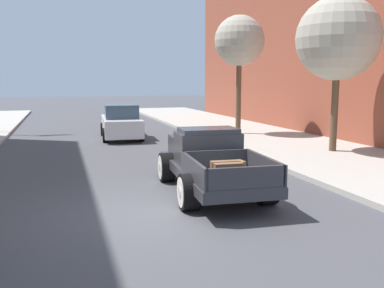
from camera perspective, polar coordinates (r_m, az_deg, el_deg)
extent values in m
plane|color=#47474C|center=(9.10, -4.37, -9.07)|extent=(140.00, 140.00, 0.00)
cube|color=brown|center=(27.15, 24.73, 13.46)|extent=(12.00, 28.00, 10.86)
cube|color=#333338|center=(10.48, 2.65, -3.65)|extent=(2.09, 5.01, 0.24)
cube|color=#333338|center=(10.71, 2.14, -0.54)|extent=(1.63, 1.20, 0.80)
cube|color=#333338|center=(10.60, 2.23, 1.87)|extent=(1.50, 1.03, 0.12)
cube|color=#3D4C5B|center=(11.23, 1.36, 0.71)|extent=(1.33, 0.13, 0.44)
cube|color=#333338|center=(11.97, 0.45, -0.25)|extent=(1.42, 1.59, 0.52)
cube|color=silver|center=(12.75, -0.42, 0.20)|extent=(0.69, 0.15, 0.47)
cube|color=#333338|center=(9.14, 5.11, -4.58)|extent=(1.83, 2.21, 0.04)
cube|color=#333338|center=(8.87, 0.16, -3.50)|extent=(0.22, 2.10, 0.44)
cube|color=#333338|center=(9.38, 9.82, -2.96)|extent=(0.22, 2.10, 0.44)
cube|color=#333338|center=(8.17, 7.40, -4.63)|extent=(1.62, 0.19, 0.44)
cube|color=#333338|center=(10.04, 3.28, -2.09)|extent=(1.62, 0.19, 0.44)
cylinder|color=black|center=(11.59, -3.50, -3.17)|extent=(0.41, 0.82, 0.80)
cylinder|color=silver|center=(11.56, -4.41, -3.21)|extent=(0.06, 0.66, 0.66)
cylinder|color=silver|center=(11.56, -4.45, -3.21)|extent=(0.04, 0.24, 0.24)
cylinder|color=black|center=(12.03, 4.96, -2.76)|extent=(0.41, 0.82, 0.80)
cylinder|color=silver|center=(12.09, 5.79, -2.71)|extent=(0.06, 0.66, 0.66)
cylinder|color=silver|center=(12.09, 5.84, -2.71)|extent=(0.04, 0.24, 0.24)
cylinder|color=black|center=(9.02, -0.47, -6.56)|extent=(0.41, 0.82, 0.80)
cylinder|color=silver|center=(8.98, -1.63, -6.63)|extent=(0.06, 0.66, 0.66)
cylinder|color=silver|center=(8.98, -1.69, -6.64)|extent=(0.04, 0.24, 0.24)
cylinder|color=black|center=(9.57, 10.11, -5.80)|extent=(0.41, 0.82, 0.80)
cylinder|color=silver|center=(9.65, 11.12, -5.72)|extent=(0.06, 0.66, 0.66)
cylinder|color=silver|center=(9.65, 11.17, -5.72)|extent=(0.04, 0.24, 0.24)
cube|color=brown|center=(8.71, 4.74, -3.75)|extent=(0.63, 0.48, 0.40)
cube|color=#3D2D1E|center=(8.71, 4.74, -3.75)|extent=(0.62, 0.09, 0.42)
cube|color=olive|center=(9.46, 5.81, -3.16)|extent=(0.46, 0.34, 0.28)
cube|color=silver|center=(20.63, -9.66, 2.48)|extent=(1.97, 4.39, 0.80)
cube|color=#384C5B|center=(20.42, -9.68, 4.44)|extent=(1.64, 2.09, 0.64)
cylinder|color=black|center=(21.89, -12.06, 2.02)|extent=(0.26, 0.67, 0.66)
cylinder|color=black|center=(22.01, -7.76, 2.16)|extent=(0.26, 0.67, 0.66)
cylinder|color=black|center=(19.33, -11.78, 1.18)|extent=(0.26, 0.67, 0.66)
cylinder|color=black|center=(19.47, -6.92, 1.35)|extent=(0.26, 0.67, 0.66)
cylinder|color=brown|center=(16.50, 18.86, 4.27)|extent=(0.26, 0.26, 3.00)
sphere|color=#ADA893|center=(16.54, 19.31, 13.44)|extent=(3.05, 3.05, 3.05)
cylinder|color=brown|center=(21.14, 6.37, 6.41)|extent=(0.26, 0.26, 3.66)
sphere|color=#ADA893|center=(21.22, 6.49, 13.84)|extent=(2.46, 2.46, 2.46)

